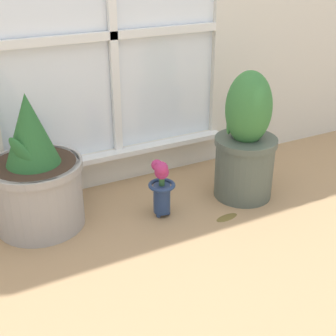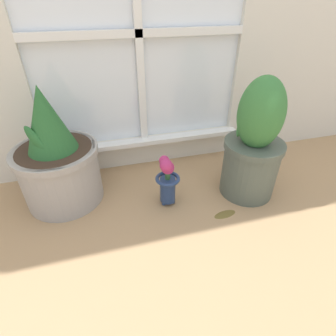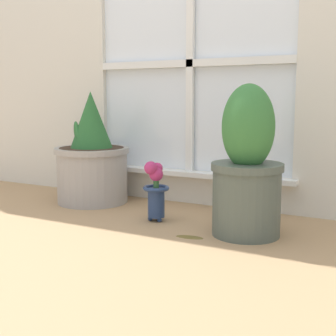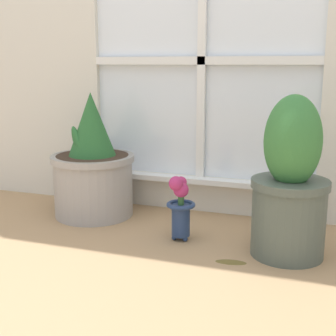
{
  "view_description": "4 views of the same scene",
  "coord_description": "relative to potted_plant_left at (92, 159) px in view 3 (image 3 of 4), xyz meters",
  "views": [
    {
      "loc": [
        -0.75,
        -1.33,
        1.06
      ],
      "look_at": [
        0.07,
        0.23,
        0.21
      ],
      "focal_mm": 50.0,
      "sensor_mm": 36.0,
      "label": 1
    },
    {
      "loc": [
        -0.22,
        -0.72,
        0.86
      ],
      "look_at": [
        0.04,
        0.25,
        0.18
      ],
      "focal_mm": 28.0,
      "sensor_mm": 36.0,
      "label": 2
    },
    {
      "loc": [
        1.02,
        -1.5,
        0.53
      ],
      "look_at": [
        0.06,
        0.26,
        0.23
      ],
      "focal_mm": 50.0,
      "sensor_mm": 36.0,
      "label": 3
    },
    {
      "loc": [
        0.56,
        -1.46,
        0.68
      ],
      "look_at": [
        -0.04,
        0.28,
        0.27
      ],
      "focal_mm": 50.0,
      "sensor_mm": 36.0,
      "label": 4
    }
  ],
  "objects": [
    {
      "name": "ground_plane",
      "position": [
        0.44,
        -0.38,
        -0.22
      ],
      "size": [
        10.0,
        10.0,
        0.0
      ],
      "primitive_type": "plane",
      "color": "tan"
    },
    {
      "name": "potted_plant_left",
      "position": [
        0.0,
        0.0,
        0.0
      ],
      "size": [
        0.38,
        0.38,
        0.56
      ],
      "color": "#9E9993",
      "rests_on": "ground_plane"
    },
    {
      "name": "potted_plant_right",
      "position": [
        0.89,
        -0.18,
        0.04
      ],
      "size": [
        0.28,
        0.28,
        0.58
      ],
      "color": "#4C564C",
      "rests_on": "ground_plane"
    },
    {
      "name": "flower_vase",
      "position": [
        0.47,
        -0.17,
        -0.08
      ],
      "size": [
        0.11,
        0.11,
        0.26
      ],
      "color": "navy",
      "rests_on": "ground_plane"
    },
    {
      "name": "fallen_leaf",
      "position": [
        0.71,
        -0.32,
        -0.22
      ],
      "size": [
        0.12,
        0.06,
        0.01
      ],
      "color": "brown",
      "rests_on": "ground_plane"
    }
  ]
}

